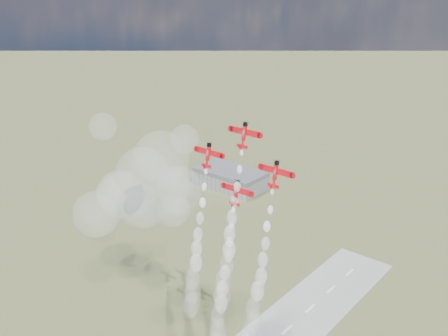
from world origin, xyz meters
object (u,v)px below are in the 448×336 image
plane_right (275,174)px  plane_slot (236,192)px  hangar (230,178)px  plane_left (208,155)px  plane_lead (244,135)px

plane_right → plane_slot: (-12.19, -1.70, -8.36)m
hangar → plane_slot: size_ratio=4.72×
hangar → plane_right: (144.80, -161.63, 89.32)m
hangar → plane_left: plane_left is taller
plane_lead → plane_slot: size_ratio=1.00×
plane_left → hangar: bearing=126.7°
plane_left → plane_slot: size_ratio=1.00×
plane_left → plane_slot: 14.88m
hangar → plane_lead: (132.61, -159.93, 97.68)m
hangar → plane_left: size_ratio=4.72×
plane_left → plane_right: 24.39m
plane_lead → plane_slot: plane_lead is taller
hangar → plane_slot: bearing=-50.9°
plane_lead → plane_right: plane_lead is taller
hangar → plane_left: bearing=-53.3°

